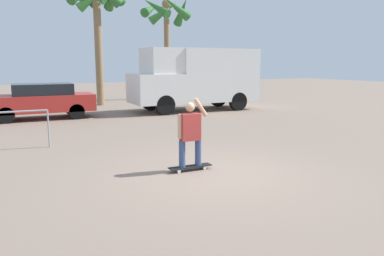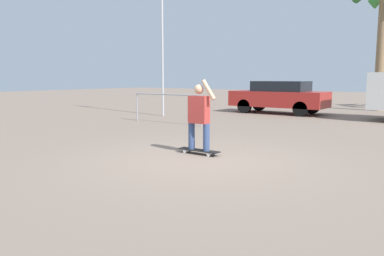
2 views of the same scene
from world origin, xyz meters
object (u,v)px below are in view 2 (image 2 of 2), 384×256
object	(u,v)px
parked_car_red	(279,96)
flagpole	(163,9)
person_skateboarder	(199,114)
skateboard	(199,151)

from	to	relation	value
parked_car_red	flagpole	size ratio (longest dim) A/B	0.55
person_skateboarder	flagpole	distance (m)	9.02
skateboard	person_skateboarder	bearing A→B (deg)	180.00
person_skateboarder	flagpole	bearing A→B (deg)	135.18
person_skateboarder	parked_car_red	world-z (taller)	person_skateboarder
parked_car_red	flagpole	bearing A→B (deg)	-131.53
person_skateboarder	skateboard	bearing A→B (deg)	-0.00
skateboard	parked_car_red	size ratio (longest dim) A/B	0.23
skateboard	parked_car_red	distance (m)	10.13
skateboard	person_skateboarder	size ratio (longest dim) A/B	0.65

